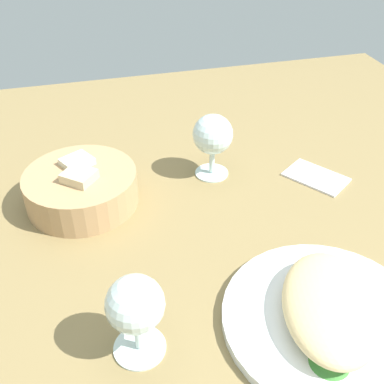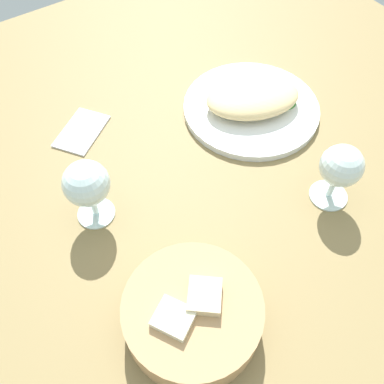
{
  "view_description": "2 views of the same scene",
  "coord_description": "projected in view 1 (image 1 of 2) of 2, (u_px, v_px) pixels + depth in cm",
  "views": [
    {
      "loc": [
        -50.52,
        15.77,
        49.85
      ],
      "look_at": [
        6.9,
        0.77,
        5.93
      ],
      "focal_mm": 43.47,
      "sensor_mm": 36.0,
      "label": 1
    },
    {
      "loc": [
        27.95,
        34.13,
        59.69
      ],
      "look_at": [
        6.08,
        2.59,
        5.94
      ],
      "focal_mm": 39.32,
      "sensor_mm": 36.0,
      "label": 2
    }
  ],
  "objects": [
    {
      "name": "folded_napkin",
      "position": [
        316.0,
        176.0,
        0.87
      ],
      "size": [
        13.02,
        12.05,
        0.8
      ],
      "primitive_type": "cube",
      "rotation": [
        0.0,
        0.0,
        0.61
      ],
      "color": "white",
      "rests_on": "ground_plane"
    },
    {
      "name": "wine_glass_far",
      "position": [
        135.0,
        308.0,
        0.53
      ],
      "size": [
        6.96,
        6.96,
        11.76
      ],
      "color": "silver",
      "rests_on": "ground_plane"
    },
    {
      "name": "lettuce_garnish",
      "position": [
        330.0,
        358.0,
        0.54
      ],
      "size": [
        4.86,
        4.86,
        1.7
      ],
      "primitive_type": "cone",
      "color": "#3A8134",
      "rests_on": "plate"
    },
    {
      "name": "plate",
      "position": [
        326.0,
        320.0,
        0.6
      ],
      "size": [
        27.15,
        27.15,
        1.4
      ],
      "primitive_type": "cylinder",
      "color": "white",
      "rests_on": "ground_plane"
    },
    {
      "name": "bread_basket",
      "position": [
        81.0,
        187.0,
        0.8
      ],
      "size": [
        19.14,
        19.14,
        7.61
      ],
      "color": "tan",
      "rests_on": "ground_plane"
    },
    {
      "name": "omelette",
      "position": [
        330.0,
        306.0,
        0.58
      ],
      "size": [
        21.73,
        18.04,
        4.34
      ],
      "primitive_type": "ellipsoid",
      "rotation": [
        0.0,
        0.0,
        -0.37
      ],
      "color": "#E8C98B",
      "rests_on": "plate"
    },
    {
      "name": "ground_plane",
      "position": [
        208.0,
        252.0,
        0.73
      ],
      "size": [
        140.0,
        140.0,
        2.0
      ],
      "primitive_type": "cube",
      "color": "olive"
    },
    {
      "name": "wine_glass_near",
      "position": [
        213.0,
        137.0,
        0.84
      ],
      "size": [
        7.37,
        7.37,
        12.22
      ],
      "color": "silver",
      "rests_on": "ground_plane"
    }
  ]
}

